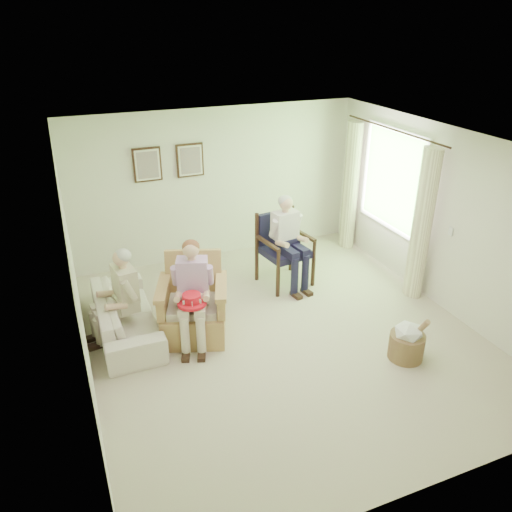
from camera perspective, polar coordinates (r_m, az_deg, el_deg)
name	(u,v)px	position (r m, az deg, el deg)	size (l,w,h in m)	color
floor	(282,333)	(6.92, 2.97, -8.80)	(5.50, 5.50, 0.00)	#C3B59D
back_wall	(217,185)	(8.67, -4.52, 8.13)	(5.00, 0.04, 2.60)	silver
front_wall	(430,382)	(4.33, 19.23, -13.49)	(5.00, 0.04, 2.60)	silver
left_wall	(76,284)	(5.77, -19.91, -3.00)	(0.04, 5.50, 2.60)	silver
right_wall	(443,220)	(7.61, 20.61, 3.91)	(0.04, 5.50, 2.60)	silver
ceiling	(287,144)	(5.85, 3.56, 12.62)	(5.00, 5.50, 0.02)	white
window	(393,177)	(8.36, 15.36, 8.65)	(0.13, 2.50, 1.63)	#2D6B23
curtain_left	(422,226)	(7.70, 18.43, 3.32)	(0.34, 0.34, 2.30)	#FBF7C5
curtain_right	(351,187)	(9.17, 10.76, 7.78)	(0.34, 0.34, 2.30)	#FBF7C5
framed_print_left	(147,165)	(8.24, -12.30, 10.16)	(0.45, 0.05, 0.55)	#382114
framed_print_right	(190,160)	(8.38, -7.54, 10.79)	(0.45, 0.05, 0.55)	#382114
wicker_armchair	(193,311)	(6.78, -7.22, -6.29)	(0.86, 0.85, 1.10)	tan
wood_armchair	(283,245)	(7.95, 3.05, 1.21)	(0.73, 0.69, 1.13)	black
sofa	(126,314)	(7.03, -14.68, -6.43)	(0.74, 1.89, 0.55)	white
person_wicker	(194,286)	(6.42, -7.10, -3.44)	(0.40, 0.62, 1.38)	beige
person_dark	(288,235)	(7.70, 3.68, 2.37)	(0.40, 0.63, 1.45)	#1A1835
person_sofa	(123,291)	(6.74, -14.94, -3.88)	(0.42, 0.62, 1.23)	beige
red_hat	(192,300)	(6.29, -7.35, -5.06)	(0.37, 0.37, 0.14)	red
hatbox	(407,341)	(6.62, 16.91, -9.26)	(0.56, 0.56, 0.65)	tan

